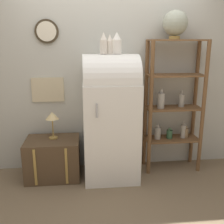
% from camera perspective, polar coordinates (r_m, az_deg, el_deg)
% --- Properties ---
extents(ground_plane, '(12.00, 12.00, 0.00)m').
position_cam_1_polar(ground_plane, '(3.39, 0.12, -15.31)').
color(ground_plane, '#7A664C').
extents(wall_back, '(7.00, 0.09, 2.70)m').
position_cam_1_polar(wall_back, '(3.52, -0.93, 9.12)').
color(wall_back, '#B7B7AD').
rests_on(wall_back, ground_plane).
extents(refrigerator, '(0.68, 0.68, 1.57)m').
position_cam_1_polar(refrigerator, '(3.28, -0.29, -0.73)').
color(refrigerator, white).
rests_on(refrigerator, ground_plane).
extents(suitcase_trunk, '(0.68, 0.50, 0.51)m').
position_cam_1_polar(suitcase_trunk, '(3.52, -12.68, -9.78)').
color(suitcase_trunk, brown).
rests_on(suitcase_trunk, ground_plane).
extents(shelf_unit, '(0.75, 0.33, 1.74)m').
position_cam_1_polar(shelf_unit, '(3.56, 13.24, 2.04)').
color(shelf_unit, brown).
rests_on(shelf_unit, ground_plane).
extents(globe, '(0.30, 0.30, 0.34)m').
position_cam_1_polar(globe, '(3.45, 13.60, 18.26)').
color(globe, '#AD8942').
rests_on(globe, shelf_unit).
extents(vase_left, '(0.09, 0.09, 0.25)m').
position_cam_1_polar(vase_left, '(3.14, -1.84, 14.59)').
color(vase_left, silver).
rests_on(vase_left, refrigerator).
extents(vase_center, '(0.07, 0.07, 0.23)m').
position_cam_1_polar(vase_center, '(3.16, -0.47, 14.43)').
color(vase_center, silver).
rests_on(vase_center, refrigerator).
extents(vase_right, '(0.11, 0.11, 0.25)m').
position_cam_1_polar(vase_right, '(3.16, 1.05, 14.64)').
color(vase_right, white).
rests_on(vase_right, refrigerator).
extents(desk_lamp, '(0.17, 0.17, 0.35)m').
position_cam_1_polar(desk_lamp, '(3.38, -12.90, -1.16)').
color(desk_lamp, '#AD8942').
rests_on(desk_lamp, suitcase_trunk).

